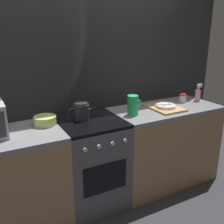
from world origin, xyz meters
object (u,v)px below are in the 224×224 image
(pitcher, at_px, (133,105))
(dish_pile, at_px, (165,107))
(spray_bottle, at_px, (198,94))
(mixing_bowl, at_px, (45,121))
(kettle, at_px, (81,111))
(stove_unit, at_px, (92,163))
(spice_jar, at_px, (183,98))

(pitcher, height_order, dish_pile, pitcher)
(spray_bottle, bearing_deg, mixing_bowl, 177.99)
(pitcher, bearing_deg, dish_pile, 1.51)
(kettle, xyz_separation_m, spray_bottle, (1.46, -0.04, -0.00))
(stove_unit, bearing_deg, spice_jar, 3.04)
(stove_unit, relative_size, dish_pile, 2.25)
(kettle, height_order, dish_pile, kettle)
(dish_pile, height_order, spray_bottle, spray_bottle)
(stove_unit, distance_m, pitcher, 0.71)
(stove_unit, distance_m, spice_jar, 1.30)
(stove_unit, height_order, spray_bottle, spray_bottle)
(stove_unit, height_order, dish_pile, dish_pile)
(kettle, distance_m, pitcher, 0.51)
(kettle, height_order, spray_bottle, spray_bottle)
(spice_jar, bearing_deg, pitcher, -171.90)
(stove_unit, bearing_deg, mixing_bowl, 166.82)
(pitcher, distance_m, spice_jar, 0.76)
(mixing_bowl, xyz_separation_m, spice_jar, (1.60, -0.03, 0.01))
(spray_bottle, bearing_deg, pitcher, -175.55)
(dish_pile, xyz_separation_m, spray_bottle, (0.54, 0.06, 0.06))
(mixing_bowl, height_order, spice_jar, spice_jar)
(stove_unit, xyz_separation_m, mixing_bowl, (-0.40, 0.09, 0.49))
(pitcher, height_order, spice_jar, pitcher)
(kettle, relative_size, spice_jar, 2.71)
(kettle, bearing_deg, stove_unit, -51.24)
(spice_jar, height_order, spray_bottle, spray_bottle)
(dish_pile, relative_size, spray_bottle, 1.97)
(dish_pile, bearing_deg, mixing_bowl, 174.24)
(kettle, distance_m, dish_pile, 0.93)
(kettle, distance_m, spice_jar, 1.26)
(dish_pile, height_order, spice_jar, spice_jar)
(mixing_bowl, bearing_deg, spray_bottle, -2.01)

